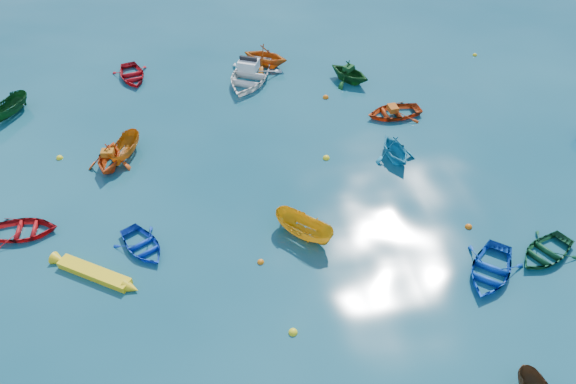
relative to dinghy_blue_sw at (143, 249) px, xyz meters
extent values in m
plane|color=#0B3C50|center=(7.05, -2.83, 0.00)|extent=(160.00, 160.00, 0.00)
imported|color=#0E36B5|center=(0.00, 0.00, 0.00)|extent=(3.16, 3.47, 0.59)
imported|color=#0E46B8|center=(14.73, -4.17, 0.00)|extent=(4.08, 4.21, 0.71)
imported|color=#E75115|center=(-1.76, 6.33, 0.00)|extent=(2.68, 2.99, 1.40)
imported|color=orange|center=(7.32, -0.52, 0.00)|extent=(3.00, 3.10, 1.21)
imported|color=#0F4323|center=(17.63, -3.61, 0.00)|extent=(3.75, 3.36, 0.64)
imported|color=teal|center=(13.26, 4.30, 0.00)|extent=(2.54, 2.86, 1.38)
imported|color=#AB0E11|center=(-5.47, 1.95, 0.00)|extent=(3.33, 2.48, 0.66)
imported|color=#C16A12|center=(-0.96, 7.08, 0.00)|extent=(2.13, 3.03, 1.10)
imported|color=#104617|center=(12.93, 12.51, 0.00)|extent=(3.70, 3.76, 1.50)
imported|color=#B2370E|center=(14.52, 8.23, 0.00)|extent=(3.45, 2.59, 0.68)
imported|color=#AA0E15|center=(-0.84, 15.40, 0.00)|extent=(2.90, 3.60, 0.66)
imported|color=#D46313|center=(7.94, 15.48, 0.00)|extent=(3.97, 3.83, 1.60)
imported|color=#0F4317|center=(-7.83, 12.26, 0.00)|extent=(2.62, 3.15, 1.17)
imported|color=white|center=(6.61, 13.69, 0.00)|extent=(5.31, 5.94, 1.62)
cube|color=#C46914|center=(-1.75, 6.38, 0.86)|extent=(0.70, 0.57, 0.31)
cube|color=#0F3F17|center=(12.87, 12.59, 0.90)|extent=(0.80, 0.78, 0.31)
cube|color=#BE5413|center=(14.42, 8.22, 0.50)|extent=(0.56, 0.72, 0.33)
sphere|color=yellow|center=(5.84, -5.59, 0.00)|extent=(0.37, 0.37, 0.37)
sphere|color=orange|center=(5.11, -1.76, 0.00)|extent=(0.31, 0.31, 0.31)
sphere|color=yellow|center=(9.66, 4.92, 0.00)|extent=(0.37, 0.37, 0.37)
sphere|color=#DA610B|center=(15.05, -1.35, 0.00)|extent=(0.34, 0.34, 0.34)
sphere|color=yellow|center=(-4.50, 7.50, 0.00)|extent=(0.36, 0.36, 0.36)
sphere|color=orange|center=(11.01, 10.83, 0.00)|extent=(0.38, 0.38, 0.38)
sphere|color=yellow|center=(22.41, 14.28, 0.00)|extent=(0.30, 0.30, 0.30)
camera|label=1|loc=(3.37, -18.09, 18.80)|focal=35.00mm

